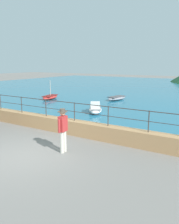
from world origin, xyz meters
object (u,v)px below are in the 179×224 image
(person_walking, at_px, (63,128))
(boat_2, at_px, (117,98))
(boat_0, at_px, (95,109))
(boat_1, at_px, (50,97))

(person_walking, relative_size, boat_2, 0.72)
(person_walking, xyz_separation_m, boat_2, (-3.76, 12.75, -0.72))
(boat_0, relative_size, boat_1, 1.00)
(boat_1, xyz_separation_m, boat_2, (5.69, 2.80, -0.01))
(boat_0, bearing_deg, boat_1, 156.07)
(boat_2, bearing_deg, person_walking, -73.59)
(boat_1, relative_size, boat_2, 1.00)
(boat_0, relative_size, boat_2, 1.00)
(person_walking, distance_m, boat_0, 7.44)
(person_walking, relative_size, boat_1, 0.72)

